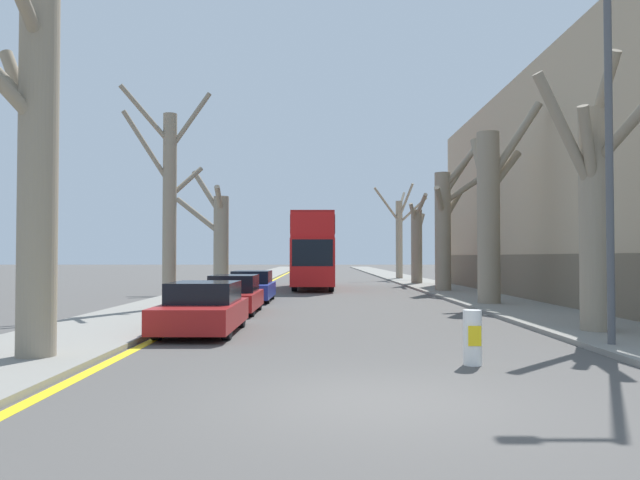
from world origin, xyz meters
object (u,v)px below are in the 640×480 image
Objects in this scene: street_tree_right_0 at (592,205)px; street_tree_right_4 at (397,234)px; parked_car_1 at (231,295)px; street_tree_left_2 at (216,238)px; street_tree_right_2 at (442,223)px; parked_car_0 at (200,309)px; street_tree_right_1 at (487,211)px; street_tree_left_1 at (166,201)px; street_tree_left_0 at (30,150)px; parked_car_2 at (249,287)px; street_tree_right_3 at (414,243)px; lamp_post at (601,105)px; double_decker_bus at (311,247)px; traffic_bollard at (469,337)px.

street_tree_right_4 reaches higher than street_tree_right_0.
street_tree_left_2 is at bearing 101.66° from parked_car_1.
street_tree_right_2 is (0.06, 18.88, 0.57)m from street_tree_right_0.
parked_car_0 is at bearing -118.56° from street_tree_right_2.
street_tree_right_0 reaches higher than parked_car_1.
parked_car_1 is at bearing -162.54° from street_tree_right_1.
street_tree_right_2 is 1.00× the size of street_tree_right_4.
street_tree_left_0 is at bearing -89.16° from street_tree_left_1.
street_tree_left_2 reaches higher than parked_car_2.
street_tree_right_3 is 0.67× the size of lamp_post.
street_tree_right_2 is at bearing -29.49° from double_decker_bus.
parked_car_2 is at bearing 90.00° from parked_car_1.
parked_car_1 is at bearing -98.89° from double_decker_bus.
street_tree_right_2 is at bearing 61.44° from parked_car_0.
parked_car_0 is at bearing -96.65° from double_decker_bus.
street_tree_left_1 reaches higher than street_tree_right_0.
street_tree_right_2 reaches higher than parked_car_2.
street_tree_right_0 is 0.84× the size of street_tree_right_2.
parked_car_2 is at bearing 122.30° from lamp_post.
street_tree_right_3 is 1.40× the size of parked_car_2.
street_tree_right_4 is at bearing 72.80° from parked_car_1.
street_tree_right_4 reaches higher than double_decker_bus.
street_tree_left_2 is 0.71× the size of lamp_post.
street_tree_left_1 is at bearing -89.90° from street_tree_left_2.
street_tree_right_1 reaches higher than traffic_bollard.
street_tree_left_2 is 22.14m from street_tree_right_0.
street_tree_right_1 is 10.80m from parked_car_1.
street_tree_right_0 is at bearing 18.24° from street_tree_left_0.
street_tree_right_4 is at bearing 73.91° from street_tree_left_0.
street_tree_left_1 is at bearing 90.84° from street_tree_left_0.
lamp_post reaches higher than parked_car_2.
street_tree_right_0 reaches higher than street_tree_right_3.
parked_car_2 is at bearing 164.87° from street_tree_right_1.
street_tree_right_3 is 8.90m from double_decker_bus.
street_tree_left_2 reaches higher than parked_car_0.
street_tree_left_1 is 24.54m from street_tree_right_3.
street_tree_left_0 is 11.59m from lamp_post.
street_tree_right_1 is 1.29× the size of street_tree_right_3.
street_tree_left_2 is 12.52m from parked_car_1.
parked_car_0 is 0.46× the size of lamp_post.
street_tree_right_4 reaches higher than street_tree_left_2.
traffic_bollard is (-4.05, -32.44, -2.42)m from street_tree_right_3.
street_tree_right_2 is 8.53m from double_decker_bus.
parked_car_2 is (-9.84, -16.18, -2.28)m from street_tree_right_3.
parked_car_2 is at bearing 90.00° from parked_car_0.
street_tree_right_2 is at bearing 87.67° from lamp_post.
parked_car_1 is (-9.84, -3.10, -3.18)m from street_tree_right_1.
lamp_post is at bearing -109.05° from street_tree_right_0.
parked_car_2 is at bearing 81.85° from street_tree_left_0.
street_tree_right_4 reaches higher than street_tree_right_3.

